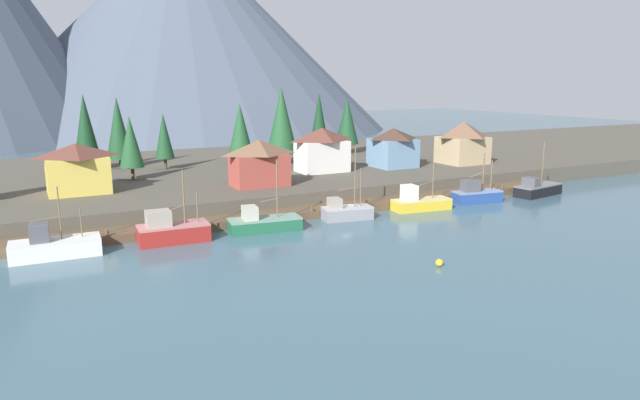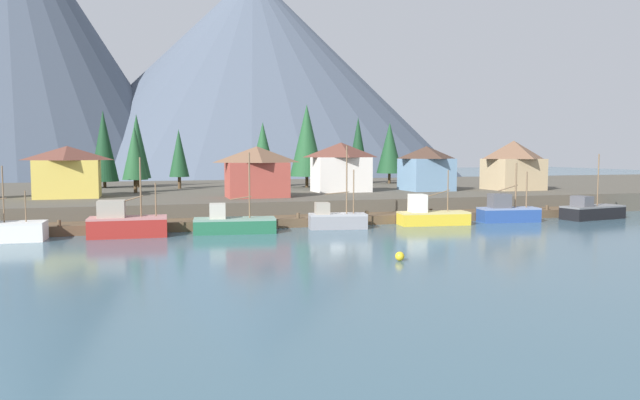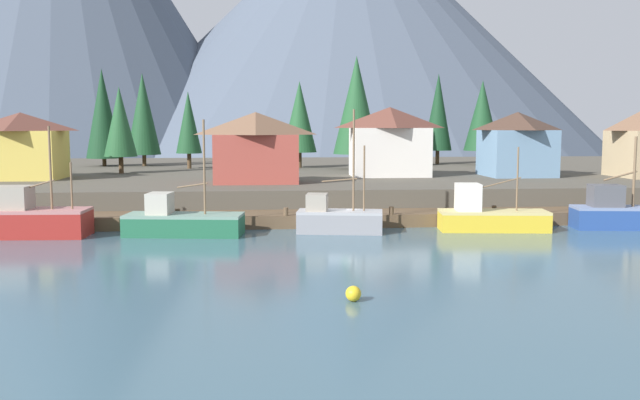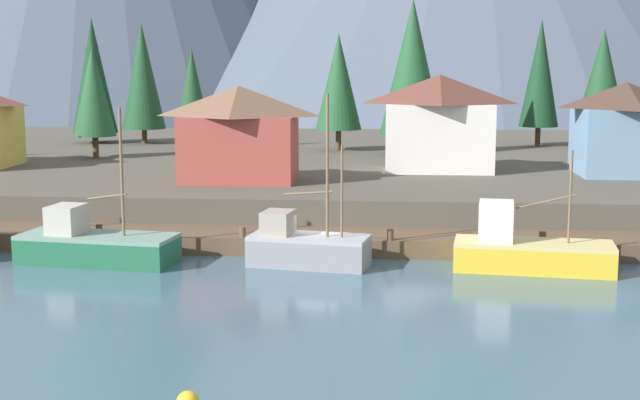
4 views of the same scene
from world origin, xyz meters
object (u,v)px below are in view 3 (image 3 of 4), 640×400
at_px(house_white, 390,141).
at_px(conifer_near_right, 438,112).
at_px(fishing_boat_grey, 337,219).
at_px(conifer_centre, 188,123).
at_px(fishing_boat_blue, 618,213).
at_px(house_yellow, 21,145).
at_px(house_red, 256,147).
at_px(fishing_boat_red, 31,219).
at_px(fishing_boat_green, 181,222).
at_px(channel_buoy, 353,294).
at_px(house_blue, 517,143).
at_px(conifer_mid_right, 120,122).
at_px(conifer_mid_left, 482,116).
at_px(conifer_back_right, 143,114).
at_px(fishing_boat_yellow, 489,216).
at_px(conifer_far_left, 356,105).
at_px(conifer_far_right, 103,114).
at_px(conifer_near_left, 300,117).

height_order(house_white, conifer_near_right, conifer_near_right).
distance_m(fishing_boat_grey, conifer_centre, 38.34).
bearing_deg(fishing_boat_blue, house_yellow, 165.56).
distance_m(house_red, conifer_centre, 22.95).
height_order(fishing_boat_red, fishing_boat_green, fishing_boat_green).
relative_size(conifer_centre, channel_buoy, 13.17).
bearing_deg(fishing_boat_blue, fishing_boat_green, -171.87).
distance_m(house_blue, conifer_mid_right, 42.03).
xyz_separation_m(conifer_mid_left, conifer_back_right, (-43.78, 0.77, 0.19)).
bearing_deg(house_blue, house_red, -167.02).
height_order(fishing_boat_yellow, conifer_mid_right, conifer_mid_right).
distance_m(fishing_boat_red, house_red, 21.22).
bearing_deg(house_white, channel_buoy, -102.80).
relative_size(fishing_boat_blue, house_white, 0.89).
distance_m(conifer_near_right, conifer_mid_right, 41.27).
bearing_deg(conifer_near_right, house_blue, -83.16).
bearing_deg(conifer_near_right, fishing_boat_yellow, -99.36).
xyz_separation_m(conifer_mid_right, conifer_back_right, (0.31, 13.29, 1.04)).
relative_size(fishing_boat_grey, conifer_back_right, 0.75).
distance_m(fishing_boat_red, conifer_near_right, 58.04).
distance_m(house_white, conifer_far_left, 12.39).
distance_m(conifer_near_right, conifer_mid_left, 5.73).
bearing_deg(house_red, fishing_boat_grey, -66.62).
distance_m(house_yellow, conifer_near_right, 51.53).
bearing_deg(fishing_boat_grey, fishing_boat_red, -170.27).
bearing_deg(conifer_mid_right, house_yellow, -138.25).
distance_m(house_white, conifer_centre, 26.05).
relative_size(conifer_far_right, channel_buoy, 17.56).
bearing_deg(house_blue, fishing_boat_green, -147.76).
bearing_deg(house_white, fishing_boat_red, -144.52).
distance_m(house_blue, conifer_back_right, 46.07).
relative_size(conifer_near_right, conifer_far_left, 0.90).
bearing_deg(fishing_boat_red, house_white, 38.19).
relative_size(fishing_boat_yellow, conifer_near_left, 0.77).
bearing_deg(house_yellow, house_red, -15.95).
bearing_deg(conifer_back_right, conifer_near_right, 1.55).
bearing_deg(conifer_near_left, conifer_far_right, 167.67).
bearing_deg(conifer_near_left, conifer_back_right, 165.32).
distance_m(house_white, conifer_near_left, 17.13).
distance_m(fishing_boat_green, conifer_far_right, 44.28).
xyz_separation_m(fishing_boat_grey, conifer_mid_left, (23.53, 39.81, 7.92)).
bearing_deg(house_yellow, conifer_far_right, 80.99).
bearing_deg(house_white, house_blue, -4.20).
bearing_deg(conifer_near_left, fishing_boat_red, -120.35).
relative_size(conifer_mid_left, conifer_far_left, 0.83).
distance_m(conifer_mid_left, conifer_mid_right, 45.85).
relative_size(conifer_near_right, channel_buoy, 17.13).
bearing_deg(conifer_back_right, fishing_boat_green, -77.39).
distance_m(fishing_boat_green, house_red, 15.65).
relative_size(fishing_boat_blue, conifer_far_right, 0.59).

